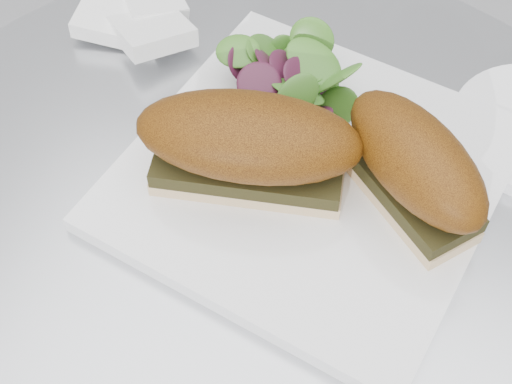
% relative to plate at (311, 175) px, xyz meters
% --- Properties ---
extents(table, '(0.70, 0.70, 0.73)m').
position_rel_plate_xyz_m(table, '(-0.02, -0.06, -0.25)').
color(table, silver).
rests_on(table, ground).
extents(plate, '(0.33, 0.33, 0.02)m').
position_rel_plate_xyz_m(plate, '(0.00, 0.00, 0.00)').
color(plate, white).
rests_on(plate, table).
extents(sandwich_left, '(0.19, 0.12, 0.08)m').
position_rel_plate_xyz_m(sandwich_left, '(-0.04, -0.03, 0.05)').
color(sandwich_left, beige).
rests_on(sandwich_left, plate).
extents(sandwich_right, '(0.15, 0.14, 0.08)m').
position_rel_plate_xyz_m(sandwich_right, '(0.08, 0.00, 0.05)').
color(sandwich_right, beige).
rests_on(sandwich_right, plate).
extents(salad, '(0.10, 0.10, 0.05)m').
position_rel_plate_xyz_m(salad, '(-0.05, 0.07, 0.03)').
color(salad, '#417F29').
rests_on(salad, plate).
extents(napkin, '(0.13, 0.13, 0.02)m').
position_rel_plate_xyz_m(napkin, '(-0.22, 0.11, 0.00)').
color(napkin, white).
rests_on(napkin, table).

